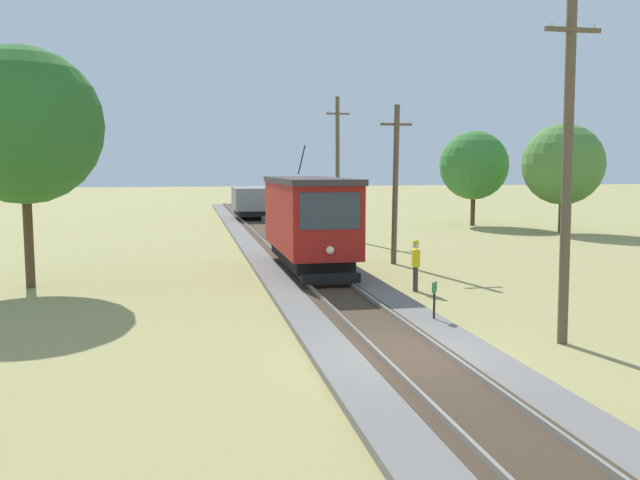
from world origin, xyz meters
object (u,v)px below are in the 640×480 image
Objects in this scene: freight_car at (249,201)px; utility_pole_foreground at (567,165)px; utility_pole_mid at (338,166)px; track_worker at (416,263)px; red_tram at (309,219)px; utility_pole_near_tram at (395,183)px; trackside_signal_marker at (434,301)px; tree_left_near at (563,164)px; tree_right_near at (474,165)px; tree_left_far at (23,126)px.

utility_pole_foreground is at bearing -83.68° from freight_car.
track_worker is at bearing -94.00° from utility_pole_mid.
red_tram is at bearing 109.91° from utility_pole_foreground.
utility_pole_near_tram is at bearing 90.78° from track_worker.
red_tram is 9.45m from trackside_signal_marker.
tree_left_near is at bearing 58.89° from utility_pole_foreground.
utility_pole_near_tram reaches higher than trackside_signal_marker.
tree_left_far is (-25.70, -20.09, 1.31)m from tree_right_near.
red_tram is 10.81m from tree_left_far.
red_tram is 24.64m from tree_right_near.
trackside_signal_marker is (-2.38, -10.96, -2.87)m from utility_pole_near_tram.
tree_left_near is at bearing -34.21° from freight_car.
freight_car is at bearing 90.01° from red_tram.
utility_pole_near_tram is 14.76m from tree_left_far.
track_worker is (-1.22, -6.20, -2.55)m from utility_pole_near_tram.
freight_car is 23.07m from tree_left_near.
tree_left_far reaches higher than utility_pole_mid.
tree_left_far is (-14.33, 10.36, 1.35)m from utility_pole_foreground.
utility_pole_foreground reaches higher than tree_right_near.
trackside_signal_marker is (-2.38, 2.28, -3.64)m from utility_pole_foreground.
utility_pole_mid is 20.20m from tree_left_far.
utility_pole_mid is at bearing 97.94° from track_worker.
utility_pole_foreground reaches higher than red_tram.
tree_left_near reaches higher than red_tram.
track_worker is at bearing -132.49° from tree_left_near.
freight_car is 30.50m from track_worker.
tree_right_near is at bearing 69.52° from utility_pole_foreground.
utility_pole_near_tram is 3.85× the size of track_worker.
utility_pole_foreground is 1.24× the size of tree_right_near.
tree_right_near is (15.51, -6.94, 2.78)m from freight_car.
tree_right_near reaches higher than trackside_signal_marker.
utility_pole_near_tram is (4.14, -24.15, 1.98)m from freight_car.
tree_left_far is at bearing -154.08° from tree_left_near.
track_worker reaches higher than trackside_signal_marker.
track_worker is at bearing -118.27° from tree_right_near.
tree_left_far is (-11.95, 8.09, 4.98)m from trackside_signal_marker.
track_worker is 0.21× the size of tree_left_far.
utility_pole_near_tram is at bearing -142.68° from tree_left_near.
tree_left_far is at bearing -110.65° from freight_car.
tree_right_near is at bearing 73.67° from track_worker.
utility_pole_mid is 4.69× the size of track_worker.
red_tram is at bearing -129.19° from tree_right_near.
trackside_signal_marker is 0.14× the size of tree_left_far.
tree_right_near is at bearing 119.96° from tree_left_near.
tree_left_near is 6.85m from tree_right_near.
tree_left_near is at bearing 37.32° from utility_pole_near_tram.
tree_left_far reaches higher than red_tram.
trackside_signal_marker is (1.76, -9.15, -1.53)m from red_tram.
freight_car is 4.41× the size of trackside_signal_marker.
tree_left_far is (-29.12, -14.15, 1.26)m from tree_left_near.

